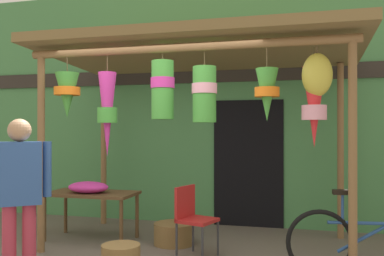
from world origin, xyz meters
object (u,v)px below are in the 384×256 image
at_px(folding_chair, 192,214).
at_px(display_table, 92,197).
at_px(flower_heap_on_table, 89,187).
at_px(parked_bicycle, 370,243).
at_px(customer_foreground, 19,188).
at_px(wicker_basket_by_table, 121,255).
at_px(wicker_basket_spare, 174,234).

bearing_deg(folding_chair, display_table, 165.73).
relative_size(flower_heap_on_table, parked_bicycle, 0.33).
relative_size(parked_bicycle, customer_foreground, 1.06).
height_order(flower_heap_on_table, customer_foreground, customer_foreground).
distance_m(flower_heap_on_table, customer_foreground, 1.80).
bearing_deg(wicker_basket_by_table, display_table, 132.24).
height_order(flower_heap_on_table, folding_chair, folding_chair).
distance_m(display_table, wicker_basket_by_table, 1.40).
distance_m(display_table, flower_heap_on_table, 0.17).
bearing_deg(customer_foreground, wicker_basket_spare, 63.31).
bearing_deg(flower_heap_on_table, wicker_basket_spare, 6.66).
height_order(folding_chair, customer_foreground, customer_foreground).
bearing_deg(wicker_basket_spare, wicker_basket_by_table, -105.98).
relative_size(flower_heap_on_table, folding_chair, 0.68).
relative_size(folding_chair, wicker_basket_by_table, 1.93).
xyz_separation_m(flower_heap_on_table, customer_foreground, (0.22, -1.78, 0.23)).
xyz_separation_m(folding_chair, parked_bicycle, (1.99, -0.20, -0.16)).
relative_size(display_table, flower_heap_on_table, 2.16).
relative_size(wicker_basket_spare, parked_bicycle, 0.31).
relative_size(wicker_basket_by_table, parked_bicycle, 0.25).
bearing_deg(wicker_basket_spare, display_table, -176.98).
bearing_deg(parked_bicycle, display_table, 170.44).
distance_m(display_table, parked_bicycle, 3.60).
xyz_separation_m(flower_heap_on_table, wicker_basket_by_table, (0.89, -0.90, -0.62)).
bearing_deg(flower_heap_on_table, display_table, 89.76).
distance_m(wicker_basket_by_table, parked_bicycle, 2.69).
distance_m(folding_chair, wicker_basket_spare, 0.69).
relative_size(display_table, folding_chair, 1.48).
height_order(flower_heap_on_table, wicker_basket_by_table, flower_heap_on_table).
height_order(display_table, flower_heap_on_table, flower_heap_on_table).
distance_m(display_table, folding_chair, 1.61).
bearing_deg(folding_chair, parked_bicycle, -5.76).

